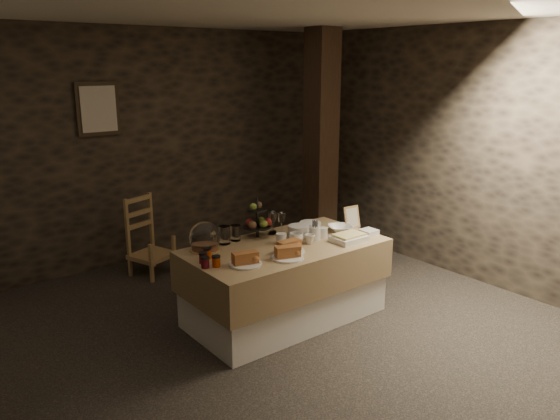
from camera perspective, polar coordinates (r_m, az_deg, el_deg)
ground_plane at (r=4.47m, az=-3.44°, el=-14.54°), size 5.50×5.00×0.01m
room_shell at (r=3.94m, az=-3.80°, el=5.59°), size 5.52×5.02×2.60m
buffet_table at (r=4.83m, az=0.53°, el=-6.97°), size 1.74×0.92×0.69m
chair at (r=6.03m, az=-13.55°, el=-3.02°), size 0.50×0.49×0.66m
timber_column at (r=6.43m, az=4.29°, el=6.93°), size 0.30×0.30×2.60m
framed_picture at (r=6.06m, az=-18.48°, el=9.99°), size 0.45×0.04×0.55m
plate_stack_a at (r=4.96m, az=1.94°, el=-2.18°), size 0.19×0.19×0.10m
plate_stack_b at (r=5.12m, az=3.17°, el=-1.72°), size 0.20×0.20×0.08m
cutlery_holder at (r=4.86m, az=3.66°, el=-2.45°), size 0.10×0.10×0.12m
cup_a at (r=4.74m, az=1.69°, el=-2.99°), size 0.14×0.14×0.10m
cup_b at (r=4.76m, az=3.13°, el=-3.05°), size 0.11×0.11×0.08m
mug_c at (r=4.74m, az=0.14°, el=-3.01°), size 0.09×0.09×0.09m
mug_d at (r=4.94m, az=4.49°, el=-2.35°), size 0.08×0.08×0.09m
bowl at (r=5.13m, az=6.33°, el=-1.92°), size 0.30×0.30×0.06m
cake_dome at (r=4.61m, az=-7.89°, el=-2.96°), size 0.26×0.26×0.26m
fruit_stand at (r=4.91m, az=-2.29°, el=-1.25°), size 0.26×0.26×0.36m
bread_platter_left at (r=4.27m, az=-3.65°, el=-5.24°), size 0.26×0.26×0.11m
bread_platter_center at (r=4.40m, az=0.80°, el=-4.60°), size 0.26×0.26×0.11m
bread_platter_right at (r=4.53m, az=0.97°, el=-3.99°), size 0.26×0.26×0.11m
jam_jars at (r=4.32m, az=-7.54°, el=-5.14°), size 0.18×0.26×0.07m
tart_dish at (r=4.85m, az=7.21°, el=-2.89°), size 0.30×0.22×0.07m
square_dish at (r=5.08m, az=9.26°, el=-2.28°), size 0.14×0.14×0.04m
menu_frame at (r=5.28m, az=7.53°, el=-0.78°), size 0.18×0.08×0.22m
storage_jar_a at (r=4.76m, az=-5.82°, el=-2.62°), size 0.10×0.10×0.16m
storage_jar_b at (r=4.84m, az=-4.68°, el=-2.40°), size 0.09×0.09×0.14m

